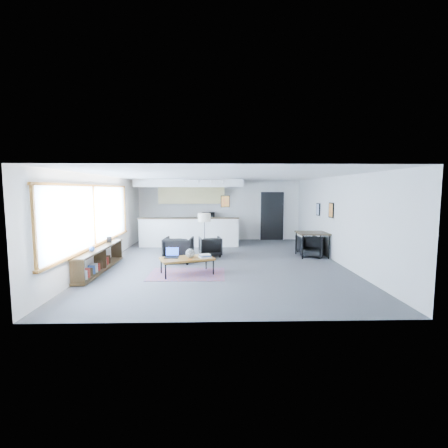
{
  "coord_description": "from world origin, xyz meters",
  "views": [
    {
      "loc": [
        -0.17,
        -9.7,
        2.19
      ],
      "look_at": [
        0.09,
        0.4,
        1.12
      ],
      "focal_mm": 26.0,
      "sensor_mm": 36.0,
      "label": 1
    }
  ],
  "objects_px": {
    "book_stack": "(205,256)",
    "dining_chair_near": "(312,248)",
    "laptop": "(172,254)",
    "floor_lamp": "(204,219)",
    "armchair_left": "(179,248)",
    "dining_table": "(312,234)",
    "microwave": "(208,215)",
    "dining_chair_far": "(307,245)",
    "armchair_right": "(210,245)",
    "ceramic_pot": "(190,253)",
    "coffee_table": "(187,259)"
  },
  "relations": [
    {
      "from": "dining_chair_far",
      "to": "microwave",
      "type": "xyz_separation_m",
      "value": [
        -3.49,
        2.84,
        0.82
      ]
    },
    {
      "from": "laptop",
      "to": "ceramic_pot",
      "type": "distance_m",
      "value": 0.49
    },
    {
      "from": "floor_lamp",
      "to": "dining_chair_near",
      "type": "relative_size",
      "value": 2.38
    },
    {
      "from": "armchair_right",
      "to": "dining_chair_near",
      "type": "relative_size",
      "value": 1.18
    },
    {
      "from": "dining_chair_near",
      "to": "microwave",
      "type": "bearing_deg",
      "value": 157.4
    },
    {
      "from": "dining_chair_far",
      "to": "dining_chair_near",
      "type": "bearing_deg",
      "value": 87.8
    },
    {
      "from": "dining_table",
      "to": "microwave",
      "type": "xyz_separation_m",
      "value": [
        -3.49,
        3.39,
        0.38
      ]
    },
    {
      "from": "ceramic_pot",
      "to": "armchair_left",
      "type": "height_order",
      "value": "armchair_left"
    },
    {
      "from": "dining_table",
      "to": "floor_lamp",
      "type": "bearing_deg",
      "value": -179.58
    },
    {
      "from": "microwave",
      "to": "dining_chair_near",
      "type": "bearing_deg",
      "value": -42.83
    },
    {
      "from": "coffee_table",
      "to": "laptop",
      "type": "relative_size",
      "value": 4.07
    },
    {
      "from": "dining_chair_far",
      "to": "dining_table",
      "type": "bearing_deg",
      "value": 87.8
    },
    {
      "from": "armchair_left",
      "to": "floor_lamp",
      "type": "xyz_separation_m",
      "value": [
        0.76,
        0.72,
        0.82
      ]
    },
    {
      "from": "book_stack",
      "to": "armchair_left",
      "type": "relative_size",
      "value": 0.43
    },
    {
      "from": "floor_lamp",
      "to": "ceramic_pot",
      "type": "bearing_deg",
      "value": -97.85
    },
    {
      "from": "coffee_table",
      "to": "ceramic_pot",
      "type": "relative_size",
      "value": 6.29
    },
    {
      "from": "armchair_left",
      "to": "dining_chair_far",
      "type": "height_order",
      "value": "armchair_left"
    },
    {
      "from": "laptop",
      "to": "floor_lamp",
      "type": "relative_size",
      "value": 0.26
    },
    {
      "from": "ceramic_pot",
      "to": "microwave",
      "type": "distance_m",
      "value": 5.62
    },
    {
      "from": "armchair_right",
      "to": "floor_lamp",
      "type": "distance_m",
      "value": 0.92
    },
    {
      "from": "coffee_table",
      "to": "ceramic_pot",
      "type": "bearing_deg",
      "value": -27.75
    },
    {
      "from": "dining_chair_near",
      "to": "armchair_right",
      "type": "bearing_deg",
      "value": -161.22
    },
    {
      "from": "laptop",
      "to": "dining_chair_far",
      "type": "xyz_separation_m",
      "value": [
        4.31,
        2.64,
        -0.22
      ]
    },
    {
      "from": "armchair_right",
      "to": "floor_lamp",
      "type": "bearing_deg",
      "value": 32.59
    },
    {
      "from": "coffee_table",
      "to": "armchair_left",
      "type": "distance_m",
      "value": 1.48
    },
    {
      "from": "book_stack",
      "to": "armchair_right",
      "type": "distance_m",
      "value": 2.32
    },
    {
      "from": "coffee_table",
      "to": "book_stack",
      "type": "distance_m",
      "value": 0.48
    },
    {
      "from": "book_stack",
      "to": "dining_chair_near",
      "type": "height_order",
      "value": "dining_chair_near"
    },
    {
      "from": "laptop",
      "to": "dining_table",
      "type": "relative_size",
      "value": 0.39
    },
    {
      "from": "armchair_left",
      "to": "microwave",
      "type": "height_order",
      "value": "microwave"
    },
    {
      "from": "laptop",
      "to": "book_stack",
      "type": "xyz_separation_m",
      "value": [
        0.87,
        -0.09,
        -0.03
      ]
    },
    {
      "from": "dining_chair_far",
      "to": "coffee_table",
      "type": "bearing_deg",
      "value": 32.6
    },
    {
      "from": "microwave",
      "to": "armchair_right",
      "type": "bearing_deg",
      "value": -85.89
    },
    {
      "from": "coffee_table",
      "to": "dining_chair_near",
      "type": "bearing_deg",
      "value": 9.17
    },
    {
      "from": "floor_lamp",
      "to": "dining_chair_far",
      "type": "xyz_separation_m",
      "value": [
        3.53,
        0.57,
        -0.96
      ]
    },
    {
      "from": "floor_lamp",
      "to": "dining_table",
      "type": "height_order",
      "value": "floor_lamp"
    },
    {
      "from": "armchair_left",
      "to": "dining_chair_near",
      "type": "height_order",
      "value": "armchair_left"
    },
    {
      "from": "dining_chair_far",
      "to": "ceramic_pot",
      "type": "bearing_deg",
      "value": 33.32
    },
    {
      "from": "armchair_right",
      "to": "book_stack",
      "type": "bearing_deg",
      "value": 77.44
    },
    {
      "from": "book_stack",
      "to": "dining_chair_near",
      "type": "relative_size",
      "value": 0.61
    },
    {
      "from": "laptop",
      "to": "ceramic_pot",
      "type": "xyz_separation_m",
      "value": [
        0.48,
        -0.1,
        0.04
      ]
    },
    {
      "from": "ceramic_pot",
      "to": "armchair_right",
      "type": "height_order",
      "value": "armchair_right"
    },
    {
      "from": "dining_table",
      "to": "laptop",
      "type": "bearing_deg",
      "value": -154.17
    },
    {
      "from": "armchair_left",
      "to": "dining_chair_far",
      "type": "bearing_deg",
      "value": -158.84
    },
    {
      "from": "ceramic_pot",
      "to": "armchair_left",
      "type": "relative_size",
      "value": 0.28
    },
    {
      "from": "coffee_table",
      "to": "armchair_left",
      "type": "height_order",
      "value": "armchair_left"
    },
    {
      "from": "laptop",
      "to": "armchair_right",
      "type": "relative_size",
      "value": 0.52
    },
    {
      "from": "ceramic_pot",
      "to": "floor_lamp",
      "type": "relative_size",
      "value": 0.17
    },
    {
      "from": "armchair_left",
      "to": "dining_chair_far",
      "type": "relative_size",
      "value": 1.46
    },
    {
      "from": "floor_lamp",
      "to": "dining_table",
      "type": "relative_size",
      "value": 1.51
    }
  ]
}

